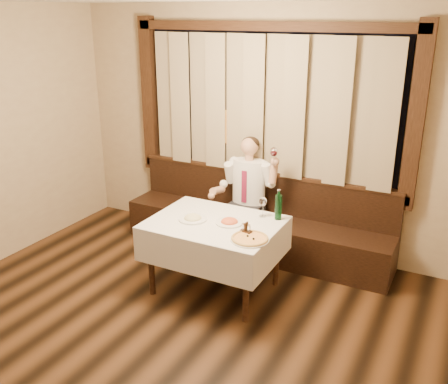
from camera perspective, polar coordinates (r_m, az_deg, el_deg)
The scene contains 10 objects.
room at distance 4.06m, azimuth -6.05°, elevation 2.66°, with size 5.01×6.01×2.81m.
banquette at distance 5.93m, azimuth 3.68°, elevation -3.86°, with size 3.20×0.61×0.94m.
dining_table at distance 4.95m, azimuth -1.07°, elevation -4.51°, with size 1.27×0.97×0.76m.
pizza at distance 4.51m, azimuth 2.96°, elevation -5.35°, with size 0.36×0.36×0.04m.
pasta_red at distance 4.85m, azimuth 0.62°, elevation -3.20°, with size 0.27×0.27×0.09m.
pasta_cream at distance 4.94m, azimuth -3.59°, elevation -2.77°, with size 0.28×0.28×0.10m.
green_bottle at distance 4.94m, azimuth 6.24°, elevation -1.67°, with size 0.07×0.07×0.31m.
table_wine_glass at distance 4.98m, azimuth 4.47°, elevation -1.19°, with size 0.08×0.08×0.21m.
cruet_caddy at distance 4.63m, azimuth 2.54°, elevation -4.34°, with size 0.11×0.07×0.12m.
seated_man at distance 5.70m, azimuth 2.60°, elevation 0.52°, with size 0.74×0.56×1.38m.
Camera 1 is at (2.15, -2.25, 2.70)m, focal length 40.00 mm.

